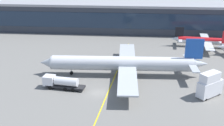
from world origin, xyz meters
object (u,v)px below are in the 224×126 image
object	(u,v)px
catering_lift	(210,85)
commuter_jet_near	(209,41)
main_airliner	(123,63)
fuel_tanker	(61,82)

from	to	relation	value
catering_lift	commuter_jet_near	size ratio (longest dim) A/B	0.25
commuter_jet_near	catering_lift	bearing A→B (deg)	-102.54
main_airliner	fuel_tanker	world-z (taller)	main_airliner
main_airliner	catering_lift	xyz separation A→B (m)	(21.44, -10.69, -0.64)
fuel_tanker	commuter_jet_near	distance (m)	59.38
fuel_tanker	catering_lift	world-z (taller)	catering_lift
fuel_tanker	commuter_jet_near	world-z (taller)	commuter_jet_near
catering_lift	main_airliner	bearing A→B (deg)	153.50
catering_lift	fuel_tanker	bearing A→B (deg)	178.42
catering_lift	commuter_jet_near	bearing A→B (deg)	77.46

